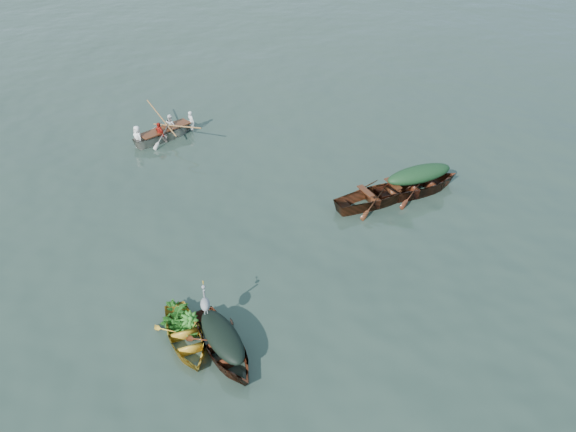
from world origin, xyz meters
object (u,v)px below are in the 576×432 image
object	(u,v)px
open_wooden_boat	(378,203)
rowed_boat	(166,138)
yellow_dinghy	(186,342)
dark_covered_boat	(224,353)
heron	(206,309)
green_tarp_boat	(416,193)

from	to	relation	value
open_wooden_boat	rowed_boat	distance (m)	8.74
yellow_dinghy	dark_covered_boat	distance (m)	0.96
open_wooden_boat	dark_covered_boat	bearing A→B (deg)	119.14
open_wooden_boat	yellow_dinghy	bearing A→B (deg)	112.33
dark_covered_boat	heron	world-z (taller)	heron
green_tarp_boat	yellow_dinghy	bearing A→B (deg)	110.99
dark_covered_boat	rowed_boat	size ratio (longest dim) A/B	0.89
heron	open_wooden_boat	bearing A→B (deg)	27.03
green_tarp_boat	rowed_boat	xyz separation A→B (m)	(-8.05, 5.33, 0.00)
rowed_boat	open_wooden_boat	bearing A→B (deg)	-165.19
yellow_dinghy	dark_covered_boat	xyz separation A→B (m)	(0.84, -0.47, 0.00)
dark_covered_boat	heron	bearing A→B (deg)	95.77
dark_covered_boat	heron	xyz separation A→B (m)	(-0.31, 0.65, 0.82)
yellow_dinghy	heron	size ratio (longest dim) A/B	2.99
green_tarp_boat	rowed_boat	size ratio (longest dim) A/B	1.14
yellow_dinghy	rowed_boat	bearing A→B (deg)	79.63
dark_covered_boat	heron	size ratio (longest dim) A/B	3.58
open_wooden_boat	rowed_boat	world-z (taller)	open_wooden_boat
green_tarp_boat	heron	size ratio (longest dim) A/B	4.57
dark_covered_boat	open_wooden_boat	size ratio (longest dim) A/B	0.79
yellow_dinghy	heron	bearing A→B (deg)	5.19
heron	rowed_boat	bearing A→B (deg)	82.54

